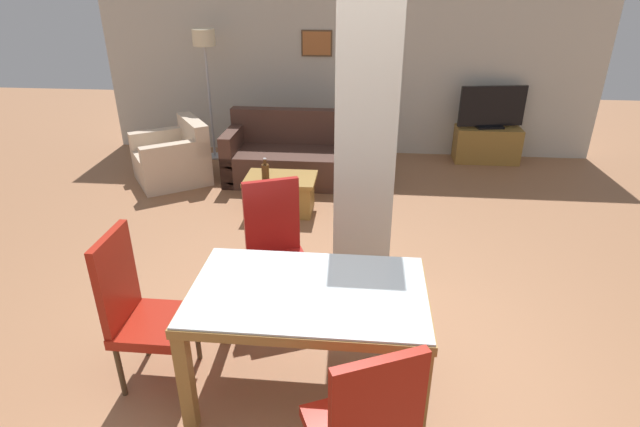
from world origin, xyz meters
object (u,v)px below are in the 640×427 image
sofa (299,158)px  tv_stand (487,145)px  floor_lamp (205,51)px  dining_chair_far_left (276,246)px  tv_screen (492,108)px  dining_chair_head_left (139,307)px  coffee_table (281,194)px  armchair (174,160)px  dining_table (309,312)px  bottle (265,171)px

sofa → tv_stand: bearing=-159.7°
floor_lamp → dining_chair_far_left: bearing=-66.2°
tv_screen → floor_lamp: size_ratio=0.51×
dining_chair_head_left → coffee_table: 2.75m
tv_stand → floor_lamp: size_ratio=0.50×
armchair → floor_lamp: 1.61m
dining_chair_head_left → floor_lamp: size_ratio=0.59×
dining_chair_far_left → tv_stand: bearing=-144.9°
dining_table → tv_stand: dining_table is taller
dining_chair_far_left → dining_chair_head_left: bearing=27.2°
dining_chair_head_left → tv_screen: 5.64m
dining_chair_far_left → floor_lamp: floor_lamp is taller
dining_table → dining_chair_head_left: 1.09m
dining_table → bottle: bearing=106.8°
coffee_table → tv_stand: bearing=36.4°
dining_chair_head_left → bottle: dining_chair_head_left is taller
dining_chair_far_left → tv_stand: dining_chair_far_left is taller
sofa → armchair: size_ratio=1.59×
armchair → dining_table: bearing=177.6°
armchair → coffee_table: bearing=-152.0°
sofa → floor_lamp: floor_lamp is taller
bottle → armchair: bearing=147.7°
dining_chair_head_left → tv_screen: size_ratio=1.15×
tv_screen → dining_table: bearing=56.1°
armchair → tv_stand: armchair is taller
armchair → tv_stand: bearing=-109.1°
armchair → floor_lamp: bearing=-48.2°
dining_chair_far_left → tv_screen: tv_screen is taller
sofa → tv_stand: sofa is taller
dining_chair_head_left → coffee_table: dining_chair_head_left is taller
coffee_table → bottle: bearing=-154.0°
dining_chair_far_left → coffee_table: size_ratio=1.35×
dining_chair_head_left → sofa: bearing=171.9°
dining_chair_far_left → tv_screen: bearing=-144.9°
dining_table → coffee_table: bearing=103.3°
dining_chair_far_left → armchair: (-1.83, 2.64, -0.28)m
sofa → bottle: sofa is taller
bottle → tv_screen: bearing=35.9°
dining_table → sofa: sofa is taller
dining_chair_head_left → tv_stand: (3.15, 4.68, -0.31)m
sofa → tv_screen: size_ratio=2.01×
coffee_table → tv_screen: tv_screen is taller
dining_table → sofa: bearing=98.7°
dining_table → bottle: 2.73m
sofa → coffee_table: 1.02m
dining_chair_head_left → tv_screen: tv_screen is taller
tv_stand → dining_chair_head_left: bearing=-124.0°
bottle → tv_stand: bearing=35.9°
dining_chair_far_left → bottle: bearing=-98.7°
dining_chair_head_left → tv_stand: dining_chair_head_left is taller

